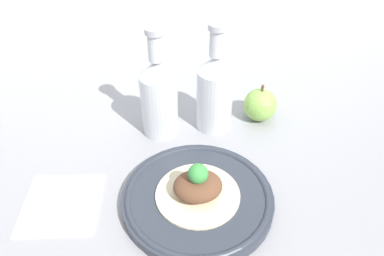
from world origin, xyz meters
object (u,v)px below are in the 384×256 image
(plate, at_px, (198,198))
(cider_bottle_left, at_px, (159,94))
(cider_bottle_right, at_px, (215,89))
(plated_food, at_px, (198,187))
(apple, at_px, (260,105))

(plate, xyz_separation_m, cider_bottle_left, (-0.05, 0.22, 0.08))
(plate, height_order, cider_bottle_right, cider_bottle_right)
(plate, xyz_separation_m, cider_bottle_right, (0.07, 0.22, 0.08))
(cider_bottle_left, distance_m, cider_bottle_right, 0.12)
(plated_food, relative_size, apple, 1.68)
(plate, bearing_deg, cider_bottle_right, 71.29)
(plate, height_order, cider_bottle_left, cider_bottle_left)
(plate, bearing_deg, cider_bottle_left, 102.05)
(cider_bottle_right, bearing_deg, apple, 4.30)
(plated_food, height_order, apple, same)
(plate, relative_size, apple, 3.02)
(plate, relative_size, cider_bottle_left, 1.12)
(plated_food, bearing_deg, cider_bottle_left, 102.05)
(cider_bottle_left, distance_m, apple, 0.24)
(plated_food, relative_size, cider_bottle_left, 0.62)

